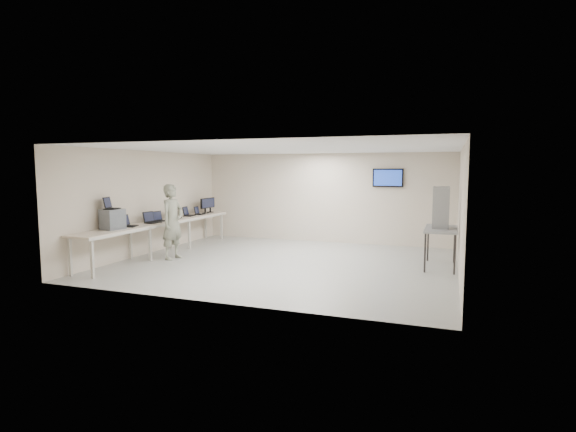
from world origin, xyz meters
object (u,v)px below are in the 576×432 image
(workbench, at_px, (162,224))
(soldier, at_px, (173,222))
(equipment_box, at_px, (113,219))
(side_table, at_px, (441,231))

(workbench, height_order, soldier, soldier)
(workbench, distance_m, equipment_box, 1.83)
(equipment_box, relative_size, soldier, 0.25)
(equipment_box, bearing_deg, side_table, 30.40)
(side_table, bearing_deg, equipment_box, -160.18)
(workbench, bearing_deg, side_table, 6.45)
(equipment_box, relative_size, side_table, 0.31)
(equipment_box, distance_m, soldier, 1.52)
(soldier, relative_size, side_table, 1.24)
(workbench, relative_size, soldier, 3.11)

